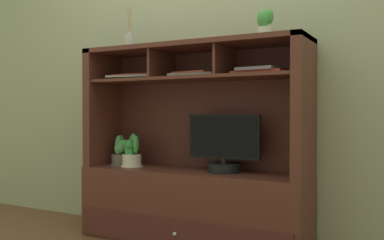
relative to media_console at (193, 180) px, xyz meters
The scene contains 10 objects.
back_wall 1.02m from the media_console, 90.00° to the left, with size 6.00×0.02×2.80m, color #9CA680.
media_console is the anchor object (origin of this frame).
tv_monitor 0.31m from the media_console, ahead, with size 0.47×0.21×0.36m.
potted_orchid 0.48m from the media_console, behind, with size 0.15×0.15×0.23m.
potted_fern 0.59m from the media_console, behind, with size 0.16×0.16×0.21m.
magazine_stack_left 0.68m from the media_console, 23.29° to the right, with size 0.32×0.26×0.03m.
magazine_stack_centre 0.83m from the media_console, behind, with size 0.37×0.29×0.04m.
magazine_stack_right 0.83m from the media_console, ahead, with size 0.33×0.27×0.03m.
diffuser_bottle 1.05m from the media_console, behind, with size 0.07×0.07×0.29m.
potted_succulent 1.07m from the media_console, ahead, with size 0.11×0.11×0.17m.
Camera 1 is at (1.31, -2.46, 0.84)m, focal length 40.66 mm.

